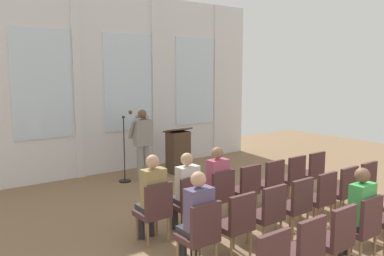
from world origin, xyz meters
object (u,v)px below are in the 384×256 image
(chair_r0_c4, at_px, (270,181))
(chair_r1_c3, at_px, (296,203))
(chair_r1_c6, at_px, (362,183))
(lectern, at_px, (178,151))
(chair_r0_c1, at_px, (189,201))
(audience_r2_c3, at_px, (358,209))
(audience_r0_c2, at_px, (216,181))
(chair_r2_c2, at_px, (335,236))
(audience_r0_c1, at_px, (186,188))
(chair_r1_c2, at_px, (268,212))
(chair_r0_c6, at_px, (312,171))
(chair_r1_c0, at_px, (201,232))
(chair_r1_c1, at_px, (237,221))
(chair_r0_c3, at_px, (246,187))
(chair_r0_c5, at_px, (292,176))
(audience_r0_c0, at_px, (152,194))
(chair_r1_c4, at_px, (321,196))
(chair_r0_c2, at_px, (219,193))
(audience_r1_c0, at_px, (197,216))
(chair_r0_c0, at_px, (155,209))
(speaker, at_px, (142,139))
(chair_r1_c5, at_px, (343,189))
(chair_r2_c1, at_px, (303,250))
(chair_r2_c3, at_px, (363,225))
(mic_stand, at_px, (125,168))

(chair_r0_c4, height_order, chair_r1_c3, same)
(chair_r0_c4, xyz_separation_m, chair_r1_c6, (1.26, -1.10, 0.00))
(lectern, xyz_separation_m, chair_r0_c1, (-2.10, -3.30, -0.02))
(chair_r0_c1, distance_m, audience_r2_c3, 2.48)
(audience_r0_c2, relative_size, chair_r2_c2, 1.40)
(audience_r0_c1, relative_size, chair_r1_c3, 1.38)
(chair_r1_c2, bearing_deg, chair_r0_c6, 23.68)
(audience_r0_c1, xyz_separation_m, chair_r1_c3, (1.26, -1.19, -0.19))
(chair_r1_c0, xyz_separation_m, chair_r1_c6, (3.78, 0.00, 0.00))
(chair_r0_c6, height_order, chair_r1_c1, same)
(audience_r0_c1, xyz_separation_m, chair_r1_c6, (3.15, -1.19, -0.19))
(chair_r0_c3, relative_size, chair_r0_c5, 1.00)
(audience_r0_c0, height_order, chair_r1_c6, audience_r0_c0)
(chair_r1_c6, xyz_separation_m, audience_r2_c3, (-1.89, -1.02, 0.19))
(chair_r0_c3, xyz_separation_m, chair_r0_c6, (1.89, 0.00, 0.00))
(chair_r1_c0, bearing_deg, chair_r1_c4, 0.00)
(chair_r0_c4, distance_m, chair_r0_c5, 0.63)
(audience_r0_c0, relative_size, chair_r2_c2, 1.43)
(chair_r0_c2, bearing_deg, lectern, 66.00)
(lectern, relative_size, chair_r0_c2, 1.23)
(audience_r1_c0, bearing_deg, audience_r0_c0, 90.00)
(chair_r0_c0, bearing_deg, chair_r0_c1, 0.00)
(speaker, distance_m, chair_r2_c2, 5.46)
(chair_r1_c0, distance_m, chair_r1_c5, 3.15)
(chair_r1_c4, distance_m, chair_r2_c1, 2.19)
(lectern, height_order, chair_r0_c6, lectern)
(chair_r1_c5, height_order, chair_r1_c6, same)
(chair_r0_c2, xyz_separation_m, chair_r1_c0, (-1.26, -1.10, 0.00))
(audience_r1_c0, distance_m, chair_r2_c1, 1.36)
(lectern, height_order, audience_r1_c0, audience_r1_c0)
(chair_r1_c1, relative_size, chair_r1_c3, 1.00)
(lectern, relative_size, chair_r1_c2, 1.23)
(chair_r0_c6, xyz_separation_m, chair_r1_c4, (-1.26, -1.10, 0.00))
(chair_r0_c0, height_order, chair_r2_c3, same)
(audience_r0_c0, bearing_deg, chair_r1_c2, -43.25)
(audience_r0_c0, distance_m, chair_r0_c4, 2.53)
(chair_r2_c3, bearing_deg, mic_stand, 96.97)
(mic_stand, height_order, chair_r1_c4, mic_stand)
(chair_r0_c2, bearing_deg, chair_r2_c1, -105.91)
(chair_r2_c1, bearing_deg, audience_r0_c2, 74.63)
(mic_stand, relative_size, audience_r1_c0, 1.18)
(lectern, bearing_deg, chair_r1_c0, -121.77)
(chair_r0_c3, height_order, chair_r0_c6, same)
(chair_r0_c2, bearing_deg, chair_r0_c5, 0.00)
(chair_r2_c2, bearing_deg, speaker, 85.91)
(chair_r0_c4, distance_m, audience_r2_c3, 2.23)
(chair_r2_c1, bearing_deg, chair_r2_c3, 0.00)
(chair_r1_c5, height_order, chair_r2_c2, same)
(mic_stand, distance_m, chair_r2_c1, 5.55)
(audience_r2_c3, bearing_deg, chair_r0_c4, 73.51)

